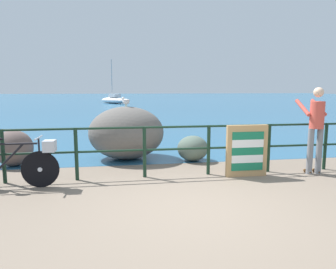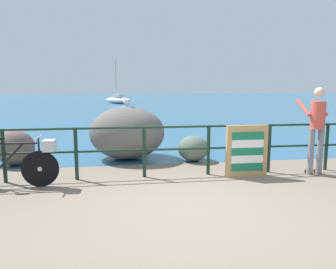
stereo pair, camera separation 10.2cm
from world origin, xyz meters
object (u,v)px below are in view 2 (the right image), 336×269
Objects in this scene: bicycle at (18,162)px; person_at_railing at (317,126)px; breakwater_boulder_main at (127,133)px; sailboat at (117,100)px; folded_deckchair_stack at (247,151)px; seagull at (127,101)px; breakwater_boulder_left at (15,148)px; breakwater_boulder_right at (193,148)px.

bicycle is 5.78m from person_at_railing.
sailboat is (-0.67, 28.64, -0.23)m from breakwater_boulder_main.
bicycle is 4.29m from folded_deckchair_stack.
seagull is at bearing 49.06° from bicycle.
breakwater_boulder_right is at bearing -2.09° from breakwater_boulder_left.
breakwater_boulder_main is at bearing 139.44° from folded_deckchair_stack.
breakwater_boulder_main is at bearing 62.37° from person_at_railing.
person_at_railing is 6.61m from breakwater_boulder_left.
bicycle is 3.07m from seagull.
bicycle is at bearing -178.66° from folded_deckchair_stack.
breakwater_boulder_right is (-2.20, 1.53, -0.68)m from person_at_railing.
seagull is 28.62m from sailboat.
folded_deckchair_stack reaches higher than bicycle.
breakwater_boulder_left is at bearing 141.96° from sailboat.
sailboat is (1.90, 28.97, 0.01)m from breakwater_boulder_left.
sailboat reaches higher than breakwater_boulder_main.
breakwater_boulder_right is at bearing 25.99° from bicycle.
sailboat is at bearing 95.61° from folded_deckchair_stack.
seagull is (-1.58, 0.53, 1.14)m from breakwater_boulder_right.
sailboat is (-0.68, 28.59, -1.02)m from seagull.
bicycle is at bearing 103.25° from seagull.
breakwater_boulder_right is (-0.75, 1.51, -0.21)m from folded_deckchair_stack.
seagull reaches higher than folded_deckchair_stack.
bicycle is 2.88m from breakwater_boulder_main.
breakwater_boulder_main is 28.65m from sailboat.
sailboat is (1.29, 30.73, -0.04)m from bicycle.
breakwater_boulder_right is 0.15× the size of sailboat.
breakwater_boulder_main reaches higher than bicycle.
breakwater_boulder_right is at bearing 55.65° from person_at_railing.
breakwater_boulder_main reaches higher than breakwater_boulder_right.
breakwater_boulder_right is 2.02m from seagull.
person_at_railing is 0.36× the size of sailboat.
breakwater_boulder_main is 2.15× the size of breakwater_boulder_left.
person_at_railing is 4.31m from breakwater_boulder_main.
person_at_railing reaches higher than seagull.
breakwater_boulder_main is at bearing 7.47° from breakwater_boulder_left.
folded_deckchair_stack is 30.78m from sailboat.
sailboat is at bearing 8.72° from person_at_railing.
bicycle is 0.91× the size of breakwater_boulder_main.
breakwater_boulder_left is 2.74× the size of seagull.
person_at_railing is at bearing 2.36° from bicycle.
seagull reaches higher than breakwater_boulder_right.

